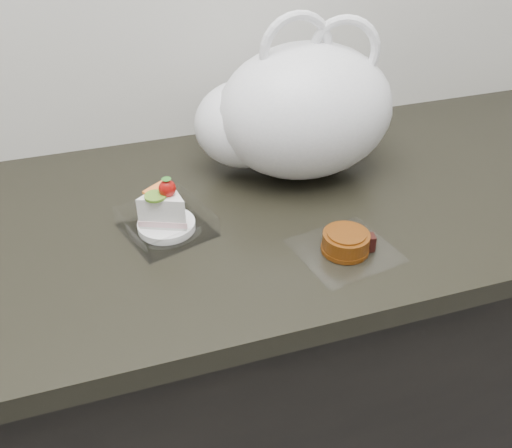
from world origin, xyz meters
The scene contains 4 objects.
counter centered at (0.00, 1.69, 0.45)m, with size 2.04×0.64×0.90m.
cake_tray centered at (-0.01, 1.66, 0.93)m, with size 0.17×0.17×0.10m.
mooncake_wrap centered at (0.26, 1.51, 0.91)m, with size 0.17×0.17×0.04m.
plastic_bag centered at (0.26, 1.79, 1.02)m, with size 0.40×0.31×0.31m.
Camera 1 is at (-0.11, 0.86, 1.47)m, focal length 40.00 mm.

